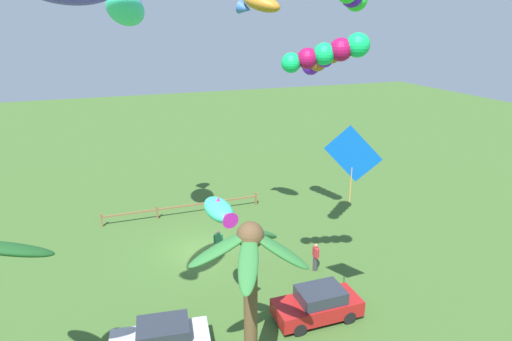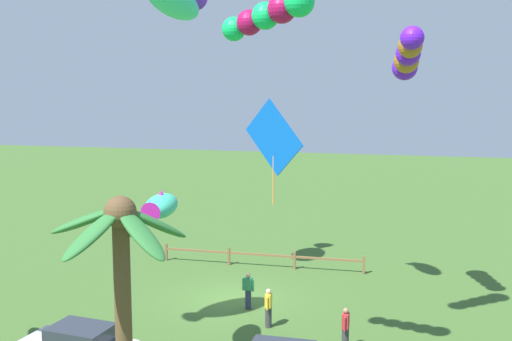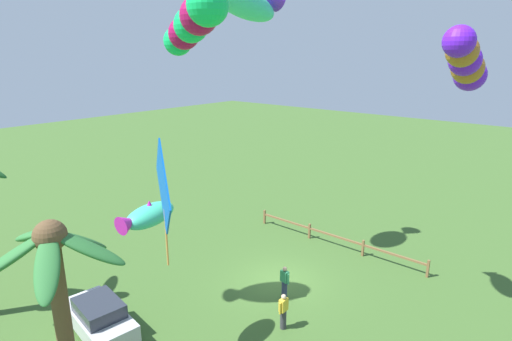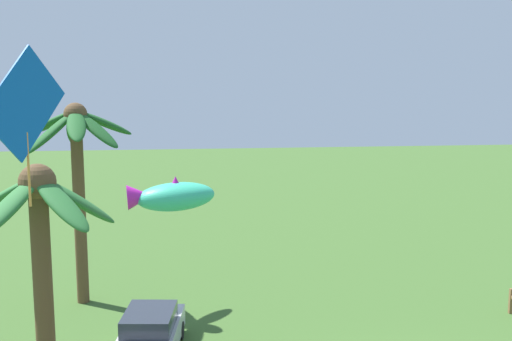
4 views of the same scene
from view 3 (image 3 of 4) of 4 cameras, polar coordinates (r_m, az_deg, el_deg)
The scene contains 11 objects.
ground_plane at distance 21.25m, azimuth 3.36°, elevation -15.27°, with size 120.00×120.00×0.00m, color #3D6028.
palm_tree_1 at distance 13.43m, azimuth -26.16°, elevation -13.02°, with size 4.09×3.97×6.57m.
rail_fence at distance 24.84m, azimuth 11.00°, elevation -9.15°, with size 10.85×0.12×0.95m.
parked_car_1 at distance 18.66m, azimuth -21.10°, elevation -18.56°, with size 4.08×2.17×1.51m.
spectator_0 at distance 17.79m, azimuth 3.85°, elevation -19.03°, with size 0.26×0.55×1.59m.
spectator_1 at distance 19.68m, azimuth 4.01°, elevation -15.28°, with size 0.55×0.28×1.59m.
kite_tube_0 at distance 14.56m, azimuth 27.28°, elevation 13.33°, with size 1.22×3.74×1.98m.
kite_diamond_1 at distance 9.05m, azimuth -12.83°, elevation -2.49°, with size 1.83×1.09×2.93m.
kite_fish_3 at distance 14.60m, azimuth -14.98°, elevation -6.14°, with size 1.23×2.37×0.96m.
kite_tube_4 at distance 9.86m, azimuth -8.82°, elevation 19.75°, with size 2.96×1.76×1.43m.
kite_fish_5 at distance 20.77m, azimuth -1.14°, elevation 22.51°, with size 2.53×4.34×2.22m.
Camera 3 is at (-10.80, 14.65, 10.97)m, focal length 28.60 mm.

